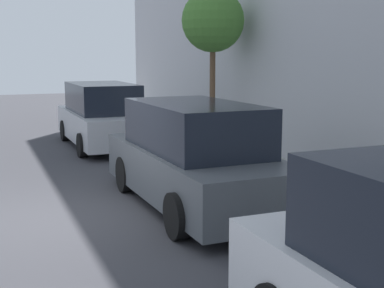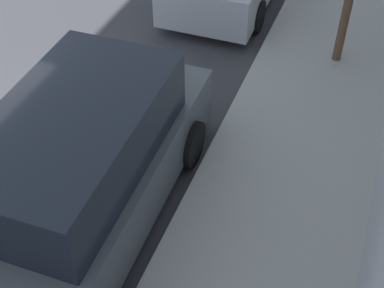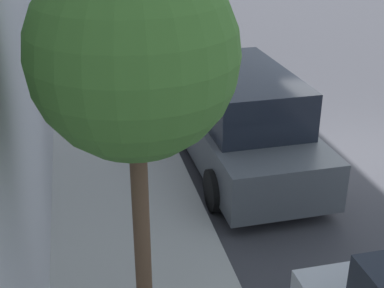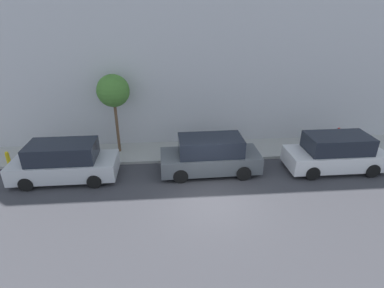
% 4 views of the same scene
% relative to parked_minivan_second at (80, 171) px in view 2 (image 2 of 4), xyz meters
% --- Properties ---
extents(sidewalk, '(2.46, 32.00, 0.15)m').
position_rel_parked_minivan_second_xyz_m(sidewalk, '(2.34, 0.20, -0.84)').
color(sidewalk, '#9E9E99').
rests_on(sidewalk, ground_plane).
extents(parked_minivan_second, '(2.02, 4.94, 1.90)m').
position_rel_parked_minivan_second_xyz_m(parked_minivan_second, '(0.00, 0.00, 0.00)').
color(parked_minivan_second, '#4C5156').
rests_on(parked_minivan_second, ground_plane).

